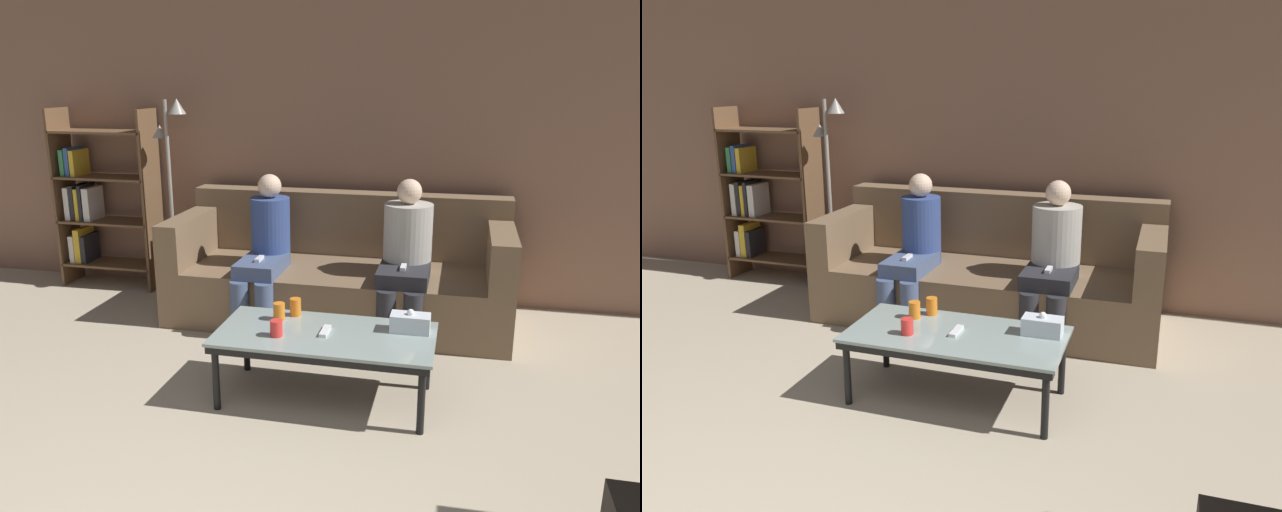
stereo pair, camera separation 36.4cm
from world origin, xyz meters
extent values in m
cube|color=#8C6651|center=(0.00, 3.96, 1.30)|extent=(12.00, 0.06, 2.60)
cube|color=brown|center=(0.00, 3.35, 0.21)|extent=(2.50, 0.96, 0.42)
cube|color=brown|center=(0.00, 3.73, 0.67)|extent=(2.50, 0.20, 0.50)
cube|color=brown|center=(-1.16, 3.35, 0.59)|extent=(0.18, 0.96, 0.35)
cube|color=brown|center=(1.16, 3.35, 0.59)|extent=(0.18, 0.96, 0.35)
cube|color=#8C9E99|center=(0.17, 2.12, 0.40)|extent=(1.22, 0.60, 0.02)
cube|color=black|center=(0.17, 2.12, 0.37)|extent=(1.19, 0.59, 0.04)
cylinder|color=black|center=(-0.39, 1.87, 0.17)|extent=(0.04, 0.04, 0.35)
cylinder|color=black|center=(0.73, 1.87, 0.17)|extent=(0.04, 0.04, 0.35)
cylinder|color=black|center=(-0.39, 2.37, 0.17)|extent=(0.04, 0.04, 0.35)
cylinder|color=black|center=(0.73, 2.37, 0.17)|extent=(0.04, 0.04, 0.35)
cylinder|color=red|center=(-0.08, 2.02, 0.45)|extent=(0.07, 0.07, 0.09)
cylinder|color=orange|center=(-0.06, 2.34, 0.46)|extent=(0.07, 0.07, 0.11)
cylinder|color=orange|center=(-0.13, 2.26, 0.46)|extent=(0.07, 0.07, 0.10)
cube|color=silver|center=(0.63, 2.25, 0.46)|extent=(0.22, 0.12, 0.10)
sphere|color=white|center=(0.63, 2.25, 0.52)|extent=(0.04, 0.04, 0.04)
cube|color=white|center=(0.17, 2.12, 0.42)|extent=(0.04, 0.15, 0.02)
cube|color=brown|center=(-2.53, 3.73, 0.77)|extent=(0.02, 0.32, 1.53)
cube|color=brown|center=(-1.69, 3.73, 0.77)|extent=(0.02, 0.32, 1.53)
cube|color=brown|center=(-2.11, 3.73, 0.19)|extent=(0.83, 0.32, 0.02)
cube|color=silver|center=(-2.44, 3.73, 0.32)|extent=(0.05, 0.24, 0.24)
cube|color=gold|center=(-2.38, 3.73, 0.35)|extent=(0.06, 0.24, 0.30)
cube|color=#232328|center=(-2.33, 3.73, 0.32)|extent=(0.04, 0.24, 0.24)
cube|color=brown|center=(-2.11, 3.73, 0.57)|extent=(0.83, 0.32, 0.02)
cube|color=silver|center=(-2.44, 3.73, 0.73)|extent=(0.05, 0.24, 0.28)
cube|color=#232328|center=(-2.39, 3.73, 0.74)|extent=(0.04, 0.24, 0.30)
cube|color=gold|center=(-2.35, 3.73, 0.72)|extent=(0.03, 0.24, 0.27)
cube|color=#232328|center=(-2.31, 3.73, 0.74)|extent=(0.03, 0.24, 0.31)
cube|color=silver|center=(-2.25, 3.73, 0.73)|extent=(0.06, 0.24, 0.28)
cube|color=brown|center=(-2.11, 3.73, 0.96)|extent=(0.83, 0.32, 0.02)
cube|color=#38844C|center=(-2.45, 3.73, 1.08)|extent=(0.04, 0.24, 0.22)
cube|color=#33569E|center=(-2.40, 3.73, 1.09)|extent=(0.04, 0.24, 0.24)
cube|color=gold|center=(-2.35, 3.73, 1.08)|extent=(0.04, 0.24, 0.22)
cube|color=brown|center=(-2.11, 3.73, 1.34)|extent=(0.83, 0.32, 0.02)
cylinder|color=gray|center=(-1.44, 3.58, 0.01)|extent=(0.26, 0.26, 0.02)
cylinder|color=gray|center=(-1.44, 3.58, 0.81)|extent=(0.03, 0.03, 1.61)
cone|color=gray|center=(-1.34, 3.58, 1.56)|extent=(0.14, 0.14, 0.12)
cone|color=gray|center=(-1.52, 3.62, 1.36)|extent=(0.12, 0.12, 0.10)
cylinder|color=#47567A|center=(-0.60, 2.84, 0.21)|extent=(0.13, 0.13, 0.42)
cylinder|color=#47567A|center=(-0.42, 2.84, 0.21)|extent=(0.13, 0.13, 0.42)
cube|color=#47567A|center=(-0.51, 3.07, 0.47)|extent=(0.29, 0.46, 0.10)
cylinder|color=#334784|center=(-0.51, 3.30, 0.67)|extent=(0.29, 0.29, 0.51)
sphere|color=beige|center=(-0.51, 3.30, 1.01)|extent=(0.17, 0.17, 0.17)
cube|color=white|center=(-0.51, 3.02, 0.54)|extent=(0.04, 0.12, 0.02)
cylinder|color=#28282D|center=(0.42, 2.87, 0.21)|extent=(0.13, 0.13, 0.42)
cylinder|color=#28282D|center=(0.60, 2.87, 0.21)|extent=(0.13, 0.13, 0.42)
cube|color=#28282D|center=(0.51, 3.09, 0.47)|extent=(0.34, 0.43, 0.10)
cylinder|color=#B7B2A8|center=(0.51, 3.30, 0.67)|extent=(0.34, 0.34, 0.50)
sphere|color=beige|center=(0.51, 3.30, 1.01)|extent=(0.18, 0.18, 0.18)
cube|color=white|center=(0.51, 3.04, 0.54)|extent=(0.04, 0.12, 0.02)
camera|label=1|loc=(0.87, -1.02, 1.77)|focal=35.00mm
camera|label=2|loc=(1.22, -0.92, 1.77)|focal=35.00mm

